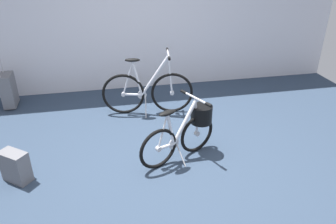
{
  "coord_description": "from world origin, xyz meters",
  "views": [
    {
      "loc": [
        -0.62,
        -2.98,
        2.28
      ],
      "look_at": [
        0.06,
        0.35,
        0.55
      ],
      "focal_mm": 34.42,
      "sensor_mm": 36.0,
      "label": 1
    }
  ],
  "objects_px": {
    "backpack_on_floor": "(16,166)",
    "display_bike_left": "(148,91)",
    "folding_bike_foreground": "(187,129)",
    "rolling_suitcase": "(9,90)"
  },
  "relations": [
    {
      "from": "display_bike_left",
      "to": "backpack_on_floor",
      "type": "height_order",
      "value": "display_bike_left"
    },
    {
      "from": "folding_bike_foreground",
      "to": "rolling_suitcase",
      "type": "xyz_separation_m",
      "value": [
        -2.42,
        1.91,
        -0.09
      ]
    },
    {
      "from": "folding_bike_foreground",
      "to": "rolling_suitcase",
      "type": "height_order",
      "value": "rolling_suitcase"
    },
    {
      "from": "rolling_suitcase",
      "to": "backpack_on_floor",
      "type": "height_order",
      "value": "rolling_suitcase"
    },
    {
      "from": "backpack_on_floor",
      "to": "display_bike_left",
      "type": "bearing_deg",
      "value": 39.01
    },
    {
      "from": "display_bike_left",
      "to": "rolling_suitcase",
      "type": "bearing_deg",
      "value": 162.54
    },
    {
      "from": "rolling_suitcase",
      "to": "backpack_on_floor",
      "type": "distance_m",
      "value": 2.06
    },
    {
      "from": "folding_bike_foreground",
      "to": "backpack_on_floor",
      "type": "distance_m",
      "value": 1.94
    },
    {
      "from": "folding_bike_foreground",
      "to": "backpack_on_floor",
      "type": "relative_size",
      "value": 2.79
    },
    {
      "from": "display_bike_left",
      "to": "rolling_suitcase",
      "type": "distance_m",
      "value": 2.23
    }
  ]
}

